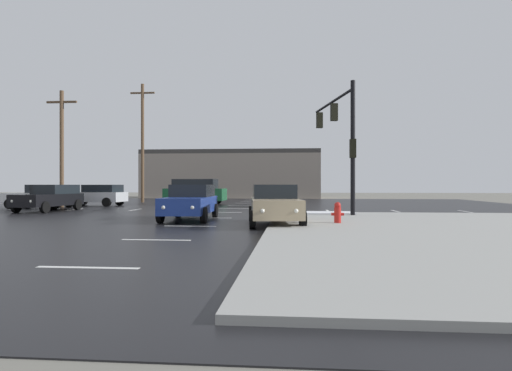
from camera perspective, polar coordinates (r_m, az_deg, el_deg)
ground_plane at (r=25.95m, az=-3.62°, el=-3.42°), size 120.00×120.00×0.00m
road_asphalt at (r=25.95m, az=-3.62°, el=-3.40°), size 44.00×44.00×0.02m
snow_strip_curbside at (r=21.69m, az=7.97°, el=-3.67°), size 4.00×1.60×0.06m
lane_markings at (r=24.43m, az=-1.30°, el=-3.59°), size 36.15×36.15×0.01m
traffic_signal_mast at (r=22.57m, az=11.44°, el=7.46°), size 1.57×6.51×6.47m
fire_hydrant at (r=16.31m, az=11.03°, el=-3.61°), size 0.48×0.26×0.79m
strip_building_background at (r=52.68m, az=-3.18°, el=1.50°), size 21.39×8.00×5.78m
sedan_silver at (r=33.37m, az=-20.83°, el=-1.18°), size 4.68×2.43×1.58m
sedan_white at (r=31.58m, az=-26.99°, el=-1.26°), size 4.57×2.11×1.58m
suv_green at (r=34.06m, az=-8.26°, el=-0.76°), size 4.92×2.38×2.03m
sedan_grey at (r=30.85m, az=2.52°, el=-1.28°), size 2.18×4.60×1.58m
sedan_blue at (r=19.09m, az=-8.86°, el=-2.12°), size 2.14×4.59×1.58m
sedan_black at (r=27.96m, az=-26.15°, el=-1.43°), size 2.34×4.65×1.58m
sedan_tan at (r=16.71m, az=2.53°, el=-2.44°), size 2.42×4.68×1.58m
utility_pole_far at (r=32.82m, az=-24.89°, el=4.88°), size 2.20×0.28×8.26m
utility_pole_distant at (r=39.08m, az=-15.16°, el=5.88°), size 2.20×0.28×10.63m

